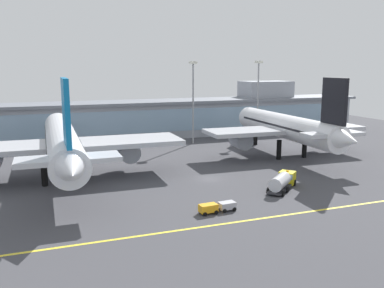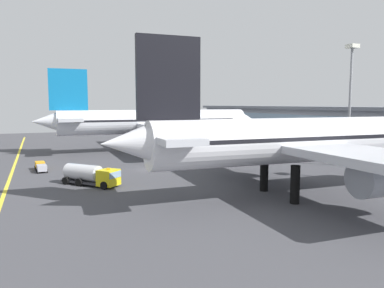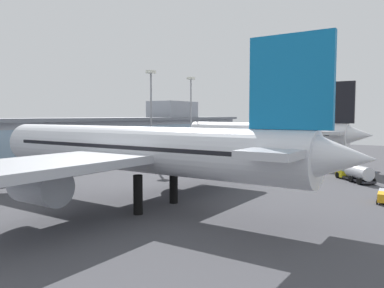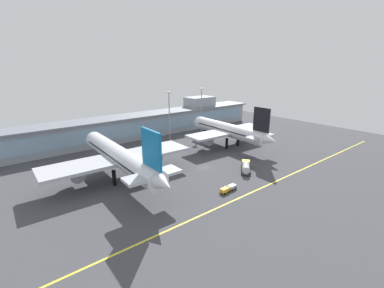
% 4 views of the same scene
% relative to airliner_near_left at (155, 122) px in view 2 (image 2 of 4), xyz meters
% --- Properties ---
extents(ground_plane, '(198.36, 198.36, 0.00)m').
position_rel_airliner_near_left_xyz_m(ground_plane, '(25.58, -9.18, -7.08)').
color(ground_plane, '#424247').
extents(taxiway_centreline_stripe, '(158.69, 0.50, 0.01)m').
position_rel_airliner_near_left_xyz_m(taxiway_centreline_stripe, '(25.58, -31.18, -7.08)').
color(taxiway_centreline_stripe, yellow).
rests_on(taxiway_centreline_stripe, ground).
extents(terminal_building, '(144.69, 14.00, 16.12)m').
position_rel_airliner_near_left_xyz_m(terminal_building, '(27.63, 41.09, -1.19)').
color(terminal_building, '#9399A3').
rests_on(terminal_building, ground).
extents(airliner_near_left, '(45.04, 56.31, 19.39)m').
position_rel_airliner_near_left_xyz_m(airliner_near_left, '(0.00, 0.00, 0.00)').
color(airliner_near_left, black).
rests_on(airliner_near_left, ground).
extents(airliner_near_right, '(38.81, 48.83, 18.79)m').
position_rel_airliner_near_left_xyz_m(airliner_near_right, '(50.55, 3.46, -0.21)').
color(airliner_near_right, black).
rests_on(airliner_near_right, ground).
extents(fuel_tanker_truck, '(8.41, 7.77, 2.90)m').
position_rel_airliner_near_left_xyz_m(fuel_tanker_truck, '(34.81, -19.99, -5.58)').
color(fuel_tanker_truck, black).
rests_on(fuel_tanker_truck, ground).
extents(baggage_tug_near, '(5.70, 2.11, 1.40)m').
position_rel_airliner_near_left_xyz_m(baggage_tug_near, '(19.51, -26.60, -6.29)').
color(baggage_tug_near, black).
rests_on(baggage_tug_near, ground).
extents(apron_light_mast_centre, '(1.80, 1.80, 22.30)m').
position_rel_airliner_near_left_xyz_m(apron_light_mast_centre, '(35.95, 26.45, 7.64)').
color(apron_light_mast_centre, gray).
rests_on(apron_light_mast_centre, ground).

